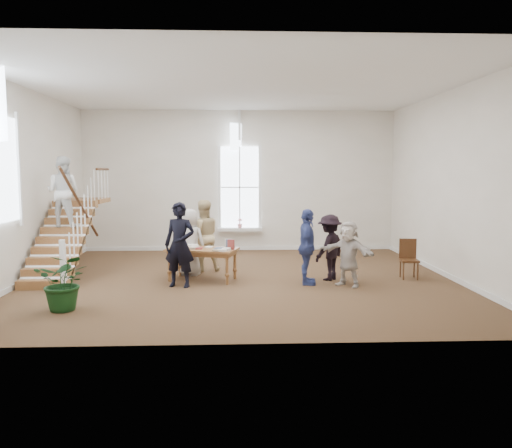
{
  "coord_description": "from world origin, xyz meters",
  "views": [
    {
      "loc": [
        -0.15,
        -11.68,
        2.55
      ],
      "look_at": [
        0.36,
        0.4,
        1.28
      ],
      "focal_mm": 35.0,
      "sensor_mm": 36.0,
      "label": 1
    }
  ],
  "objects_px": {
    "library_table": "(202,252)",
    "woman_cluster_b": "(330,247)",
    "police_officer": "(180,245)",
    "elderly_woman": "(189,242)",
    "side_chair": "(409,257)",
    "woman_cluster_a": "(307,247)",
    "person_yellow": "(203,236)",
    "floor_plant": "(65,282)",
    "woman_cluster_c": "(348,253)"
  },
  "relations": [
    {
      "from": "library_table",
      "to": "woman_cluster_b",
      "type": "distance_m",
      "value": 3.0
    },
    {
      "from": "woman_cluster_c",
      "to": "library_table",
      "type": "bearing_deg",
      "value": -149.43
    },
    {
      "from": "woman_cluster_a",
      "to": "person_yellow",
      "type": "bearing_deg",
      "value": 63.21
    },
    {
      "from": "floor_plant",
      "to": "woman_cluster_b",
      "type": "bearing_deg",
      "value": 23.98
    },
    {
      "from": "library_table",
      "to": "woman_cluster_b",
      "type": "xyz_separation_m",
      "value": [
        2.99,
        -0.08,
        0.1
      ]
    },
    {
      "from": "elderly_woman",
      "to": "person_yellow",
      "type": "height_order",
      "value": "person_yellow"
    },
    {
      "from": "police_officer",
      "to": "floor_plant",
      "type": "bearing_deg",
      "value": -121.39
    },
    {
      "from": "woman_cluster_b",
      "to": "side_chair",
      "type": "bearing_deg",
      "value": 135.56
    },
    {
      "from": "library_table",
      "to": "police_officer",
      "type": "relative_size",
      "value": 0.94
    },
    {
      "from": "elderly_woman",
      "to": "woman_cluster_c",
      "type": "bearing_deg",
      "value": 177.24
    },
    {
      "from": "elderly_woman",
      "to": "woman_cluster_b",
      "type": "height_order",
      "value": "elderly_woman"
    },
    {
      "from": "person_yellow",
      "to": "woman_cluster_c",
      "type": "xyz_separation_m",
      "value": [
        3.35,
        -1.84,
        -0.18
      ]
    },
    {
      "from": "woman_cluster_a",
      "to": "woman_cluster_c",
      "type": "bearing_deg",
      "value": -95.5
    },
    {
      "from": "elderly_woman",
      "to": "woman_cluster_a",
      "type": "height_order",
      "value": "woman_cluster_a"
    },
    {
      "from": "elderly_woman",
      "to": "person_yellow",
      "type": "xyz_separation_m",
      "value": [
        0.3,
        0.5,
        0.09
      ]
    },
    {
      "from": "floor_plant",
      "to": "person_yellow",
      "type": "bearing_deg",
      "value": 57.07
    },
    {
      "from": "library_table",
      "to": "police_officer",
      "type": "xyz_separation_m",
      "value": [
        -0.46,
        -0.64,
        0.27
      ]
    },
    {
      "from": "library_table",
      "to": "police_officer",
      "type": "bearing_deg",
      "value": -108.48
    },
    {
      "from": "police_officer",
      "to": "side_chair",
      "type": "height_order",
      "value": "police_officer"
    },
    {
      "from": "person_yellow",
      "to": "woman_cluster_a",
      "type": "distance_m",
      "value": 2.95
    },
    {
      "from": "police_officer",
      "to": "side_chair",
      "type": "xyz_separation_m",
      "value": [
        5.39,
        0.68,
        -0.42
      ]
    },
    {
      "from": "elderly_woman",
      "to": "floor_plant",
      "type": "distance_m",
      "value": 3.69
    },
    {
      "from": "woman_cluster_a",
      "to": "side_chair",
      "type": "height_order",
      "value": "woman_cluster_a"
    },
    {
      "from": "elderly_woman",
      "to": "side_chair",
      "type": "distance_m",
      "value": 5.33
    },
    {
      "from": "library_table",
      "to": "police_officer",
      "type": "height_order",
      "value": "police_officer"
    },
    {
      "from": "police_officer",
      "to": "woman_cluster_a",
      "type": "relative_size",
      "value": 1.1
    },
    {
      "from": "elderly_woman",
      "to": "woman_cluster_b",
      "type": "bearing_deg",
      "value": -174.24
    },
    {
      "from": "woman_cluster_a",
      "to": "side_chair",
      "type": "distance_m",
      "value": 2.62
    },
    {
      "from": "elderly_woman",
      "to": "person_yellow",
      "type": "distance_m",
      "value": 0.59
    },
    {
      "from": "elderly_woman",
      "to": "side_chair",
      "type": "bearing_deg",
      "value": -168.77
    },
    {
      "from": "elderly_woman",
      "to": "side_chair",
      "type": "height_order",
      "value": "elderly_woman"
    },
    {
      "from": "person_yellow",
      "to": "woman_cluster_b",
      "type": "bearing_deg",
      "value": 143.67
    },
    {
      "from": "police_officer",
      "to": "woman_cluster_a",
      "type": "bearing_deg",
      "value": 17.19
    },
    {
      "from": "library_table",
      "to": "woman_cluster_a",
      "type": "bearing_deg",
      "value": 4.23
    },
    {
      "from": "library_table",
      "to": "woman_cluster_b",
      "type": "bearing_deg",
      "value": 15.21
    },
    {
      "from": "woman_cluster_a",
      "to": "woman_cluster_b",
      "type": "relative_size",
      "value": 1.11
    },
    {
      "from": "person_yellow",
      "to": "side_chair",
      "type": "xyz_separation_m",
      "value": [
        4.99,
        -1.07,
        -0.4
      ]
    },
    {
      "from": "woman_cluster_b",
      "to": "floor_plant",
      "type": "distance_m",
      "value": 5.88
    },
    {
      "from": "library_table",
      "to": "floor_plant",
      "type": "height_order",
      "value": "floor_plant"
    },
    {
      "from": "woman_cluster_a",
      "to": "police_officer",
      "type": "bearing_deg",
      "value": 99.24
    },
    {
      "from": "woman_cluster_a",
      "to": "woman_cluster_c",
      "type": "distance_m",
      "value": 0.93
    },
    {
      "from": "woman_cluster_b",
      "to": "elderly_woman",
      "type": "bearing_deg",
      "value": -59.58
    },
    {
      "from": "police_officer",
      "to": "woman_cluster_c",
      "type": "height_order",
      "value": "police_officer"
    },
    {
      "from": "library_table",
      "to": "person_yellow",
      "type": "distance_m",
      "value": 1.13
    },
    {
      "from": "woman_cluster_c",
      "to": "floor_plant",
      "type": "distance_m",
      "value": 5.93
    },
    {
      "from": "person_yellow",
      "to": "woman_cluster_c",
      "type": "relative_size",
      "value": 1.25
    },
    {
      "from": "woman_cluster_c",
      "to": "side_chair",
      "type": "height_order",
      "value": "woman_cluster_c"
    },
    {
      "from": "police_officer",
      "to": "person_yellow",
      "type": "xyz_separation_m",
      "value": [
        0.4,
        1.75,
        -0.03
      ]
    },
    {
      "from": "side_chair",
      "to": "woman_cluster_b",
      "type": "bearing_deg",
      "value": -170.83
    },
    {
      "from": "woman_cluster_a",
      "to": "floor_plant",
      "type": "xyz_separation_m",
      "value": [
        -4.76,
        -1.94,
        -0.33
      ]
    }
  ]
}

